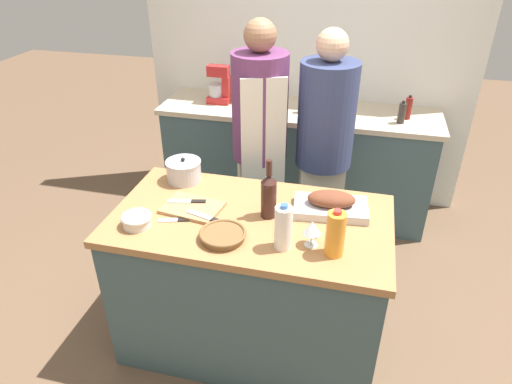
# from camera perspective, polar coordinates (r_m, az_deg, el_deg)

# --- Properties ---
(ground_plane) EXTENTS (12.00, 12.00, 0.00)m
(ground_plane) POSITION_cam_1_polar(r_m,az_deg,el_deg) (2.90, -0.58, -17.55)
(ground_plane) COLOR brown
(kitchen_island) EXTENTS (1.42, 0.78, 0.87)m
(kitchen_island) POSITION_cam_1_polar(r_m,az_deg,el_deg) (2.59, -0.63, -11.12)
(kitchen_island) COLOR #3D565B
(kitchen_island) RESTS_ON ground_plane
(back_counter) EXTENTS (2.19, 0.60, 0.90)m
(back_counter) POSITION_cam_1_polar(r_m,az_deg,el_deg) (3.83, 5.03, 3.99)
(back_counter) COLOR #3D565B
(back_counter) RESTS_ON ground_plane
(back_wall) EXTENTS (2.69, 0.10, 2.55)m
(back_wall) POSITION_cam_1_polar(r_m,az_deg,el_deg) (3.88, 6.49, 17.21)
(back_wall) COLOR silver
(back_wall) RESTS_ON ground_plane
(roasting_pan) EXTENTS (0.40, 0.26, 0.12)m
(roasting_pan) POSITION_cam_1_polar(r_m,az_deg,el_deg) (2.38, 9.34, -1.54)
(roasting_pan) COLOR #BCBCC1
(roasting_pan) RESTS_ON kitchen_island
(wicker_basket) EXTENTS (0.22, 0.22, 0.04)m
(wicker_basket) POSITION_cam_1_polar(r_m,az_deg,el_deg) (2.17, -4.17, -5.37)
(wicker_basket) COLOR brown
(wicker_basket) RESTS_ON kitchen_island
(cutting_board) EXTENTS (0.32, 0.26, 0.02)m
(cutting_board) POSITION_cam_1_polar(r_m,az_deg,el_deg) (2.41, -7.94, -1.91)
(cutting_board) COLOR #AD7F51
(cutting_board) RESTS_ON kitchen_island
(stock_pot) EXTENTS (0.20, 0.20, 0.15)m
(stock_pot) POSITION_cam_1_polar(r_m,az_deg,el_deg) (2.66, -9.01, 2.65)
(stock_pot) COLOR #B7B7BC
(stock_pot) RESTS_ON kitchen_island
(mixing_bowl) EXTENTS (0.15, 0.15, 0.06)m
(mixing_bowl) POSITION_cam_1_polar(r_m,az_deg,el_deg) (2.32, -14.68, -3.37)
(mixing_bowl) COLOR beige
(mixing_bowl) RESTS_ON kitchen_island
(juice_jug) EXTENTS (0.09, 0.09, 0.23)m
(juice_jug) POSITION_cam_1_polar(r_m,az_deg,el_deg) (2.05, 9.89, -5.18)
(juice_jug) COLOR orange
(juice_jug) RESTS_ON kitchen_island
(milk_jug) EXTENTS (0.08, 0.08, 0.23)m
(milk_jug) POSITION_cam_1_polar(r_m,az_deg,el_deg) (2.06, 3.44, -4.47)
(milk_jug) COLOR white
(milk_jug) RESTS_ON kitchen_island
(wine_bottle_green) EXTENTS (0.08, 0.08, 0.32)m
(wine_bottle_green) POSITION_cam_1_polar(r_m,az_deg,el_deg) (2.27, 1.59, -0.35)
(wine_bottle_green) COLOR #381E19
(wine_bottle_green) RESTS_ON kitchen_island
(wine_glass_left) EXTENTS (0.08, 0.08, 0.13)m
(wine_glass_left) POSITION_cam_1_polar(r_m,az_deg,el_deg) (2.09, 7.02, -4.50)
(wine_glass_left) COLOR silver
(wine_glass_left) RESTS_ON kitchen_island
(knife_chef) EXTENTS (0.24, 0.10, 0.01)m
(knife_chef) POSITION_cam_1_polar(r_m,az_deg,el_deg) (2.29, -5.95, -3.23)
(knife_chef) COLOR #B7B7BC
(knife_chef) RESTS_ON cutting_board
(knife_paring) EXTENTS (0.16, 0.07, 0.01)m
(knife_paring) POSITION_cam_1_polar(r_m,az_deg,el_deg) (2.33, -10.07, -3.47)
(knife_paring) COLOR #B7B7BC
(knife_paring) RESTS_ON kitchen_island
(knife_bread) EXTENTS (0.20, 0.07, 0.01)m
(knife_bread) POSITION_cam_1_polar(r_m,az_deg,el_deg) (2.44, -8.49, -1.16)
(knife_bread) COLOR #B7B7BC
(knife_bread) RESTS_ON cutting_board
(stand_mixer) EXTENTS (0.18, 0.14, 0.30)m
(stand_mixer) POSITION_cam_1_polar(r_m,az_deg,el_deg) (3.76, -4.62, 12.91)
(stand_mixer) COLOR #B22323
(stand_mixer) RESTS_ON back_counter
(condiment_bottle_tall) EXTENTS (0.05, 0.05, 0.21)m
(condiment_bottle_tall) POSITION_cam_1_polar(r_m,az_deg,el_deg) (3.57, 6.45, 11.42)
(condiment_bottle_tall) COLOR #234C28
(condiment_bottle_tall) RESTS_ON back_counter
(condiment_bottle_short) EXTENTS (0.05, 0.05, 0.18)m
(condiment_bottle_short) POSITION_cam_1_polar(r_m,az_deg,el_deg) (3.60, 18.50, 9.92)
(condiment_bottle_short) COLOR maroon
(condiment_bottle_short) RESTS_ON back_counter
(condiment_bottle_extra) EXTENTS (0.05, 0.05, 0.17)m
(condiment_bottle_extra) POSITION_cam_1_polar(r_m,az_deg,el_deg) (3.50, 17.77, 9.39)
(condiment_bottle_extra) COLOR #332D28
(condiment_bottle_extra) RESTS_ON back_counter
(person_cook_aproned) EXTENTS (0.37, 0.39, 1.70)m
(person_cook_aproned) POSITION_cam_1_polar(r_m,az_deg,el_deg) (3.00, 0.48, 6.56)
(person_cook_aproned) COLOR beige
(person_cook_aproned) RESTS_ON ground_plane
(person_cook_guest) EXTENTS (0.36, 0.36, 1.66)m
(person_cook_guest) POSITION_cam_1_polar(r_m,az_deg,el_deg) (2.99, 8.49, 5.58)
(person_cook_guest) COLOR beige
(person_cook_guest) RESTS_ON ground_plane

